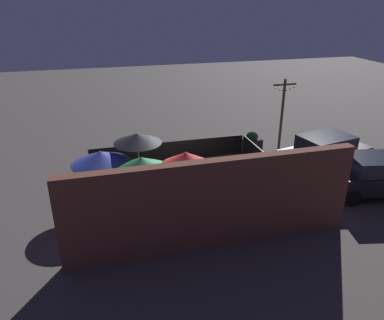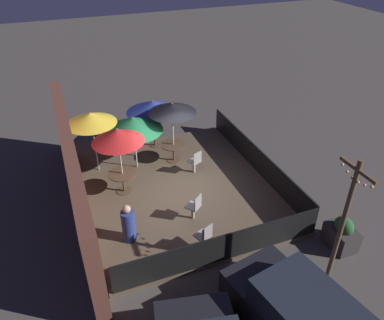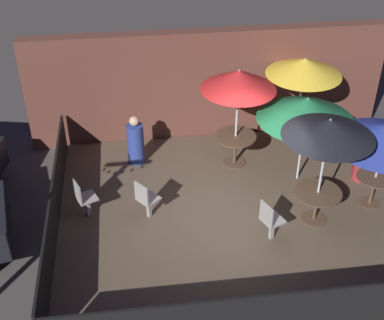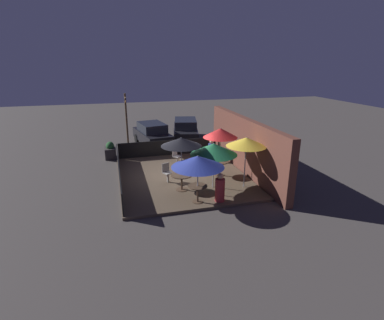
% 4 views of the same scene
% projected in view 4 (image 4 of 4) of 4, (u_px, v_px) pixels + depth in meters
% --- Properties ---
extents(ground_plane, '(60.00, 60.00, 0.00)m').
position_uv_depth(ground_plane, '(182.00, 178.00, 15.50)').
color(ground_plane, '#423D3A').
extents(patio_deck, '(7.45, 6.38, 0.12)m').
position_uv_depth(patio_deck, '(182.00, 177.00, 15.49)').
color(patio_deck, brown).
rests_on(patio_deck, ground_plane).
extents(building_wall, '(9.05, 0.36, 2.94)m').
position_uv_depth(building_wall, '(245.00, 146.00, 15.87)').
color(building_wall, brown).
rests_on(building_wall, ground_plane).
extents(fence_front, '(7.25, 0.05, 0.95)m').
position_uv_depth(fence_front, '(119.00, 172.00, 14.55)').
color(fence_front, black).
rests_on(fence_front, patio_deck).
extents(fence_side_left, '(0.05, 6.18, 0.95)m').
position_uv_depth(fence_side_left, '(169.00, 148.00, 18.69)').
color(fence_side_left, black).
rests_on(fence_side_left, patio_deck).
extents(patio_umbrella_0, '(1.80, 1.80, 2.46)m').
position_uv_depth(patio_umbrella_0, '(181.00, 142.00, 13.06)').
color(patio_umbrella_0, '#B2B2B7').
rests_on(patio_umbrella_0, patio_deck).
extents(patio_umbrella_1, '(1.72, 1.72, 2.48)m').
position_uv_depth(patio_umbrella_1, '(220.00, 133.00, 14.79)').
color(patio_umbrella_1, '#B2B2B7').
rests_on(patio_umbrella_1, patio_deck).
extents(patio_umbrella_2, '(2.17, 2.17, 2.03)m').
position_uv_depth(patio_umbrella_2, '(198.00, 162.00, 12.02)').
color(patio_umbrella_2, '#B2B2B7').
rests_on(patio_umbrella_2, patio_deck).
extents(patio_umbrella_3, '(1.81, 1.81, 2.39)m').
position_uv_depth(patio_umbrella_3, '(246.00, 142.00, 13.41)').
color(patio_umbrella_3, '#B2B2B7').
rests_on(patio_umbrella_3, patio_deck).
extents(patio_umbrella_4, '(2.15, 2.15, 2.12)m').
position_uv_depth(patio_umbrella_4, '(214.00, 149.00, 13.48)').
color(patio_umbrella_4, '#B2B2B7').
rests_on(patio_umbrella_4, patio_deck).
extents(dining_table_0, '(0.98, 0.98, 0.74)m').
position_uv_depth(dining_table_0, '(182.00, 178.00, 13.59)').
color(dining_table_0, '#4C3828').
rests_on(dining_table_0, patio_deck).
extents(dining_table_1, '(0.98, 0.98, 0.78)m').
position_uv_depth(dining_table_1, '(219.00, 164.00, 15.31)').
color(dining_table_1, '#4C3828').
rests_on(dining_table_1, patio_deck).
extents(dining_table_2, '(0.80, 0.80, 0.74)m').
position_uv_depth(dining_table_2, '(198.00, 189.00, 12.40)').
color(dining_table_2, '#4C3828').
rests_on(dining_table_2, patio_deck).
extents(patio_chair_0, '(0.52, 0.52, 0.94)m').
position_uv_depth(patio_chair_0, '(167.00, 172.00, 14.51)').
color(patio_chair_0, gray).
rests_on(patio_chair_0, patio_deck).
extents(patio_chair_1, '(0.53, 0.53, 0.93)m').
position_uv_depth(patio_chair_1, '(175.00, 149.00, 18.21)').
color(patio_chair_1, gray).
rests_on(patio_chair_1, patio_deck).
extents(patio_chair_2, '(0.56, 0.56, 0.94)m').
position_uv_depth(patio_chair_2, '(176.00, 156.00, 16.96)').
color(patio_chair_2, gray).
rests_on(patio_chair_2, patio_deck).
extents(patron_0, '(0.57, 0.57, 1.25)m').
position_uv_depth(patron_0, '(220.00, 189.00, 12.51)').
color(patron_0, maroon).
rests_on(patron_0, patio_deck).
extents(patron_1, '(0.51, 0.51, 1.27)m').
position_uv_depth(patron_1, '(211.00, 151.00, 17.58)').
color(patron_1, navy).
rests_on(patron_1, patio_deck).
extents(planter_box, '(0.94, 0.66, 1.05)m').
position_uv_depth(planter_box, '(110.00, 151.00, 18.45)').
color(planter_box, '#332D2D').
rests_on(planter_box, ground_plane).
extents(light_post, '(1.10, 0.12, 3.83)m').
position_uv_depth(light_post, '(127.00, 120.00, 19.02)').
color(light_post, brown).
rests_on(light_post, ground_plane).
extents(parked_car_0, '(4.32, 2.44, 1.62)m').
position_uv_depth(parked_car_0, '(152.00, 134.00, 21.07)').
color(parked_car_0, black).
rests_on(parked_car_0, ground_plane).
extents(parked_car_1, '(4.72, 2.61, 1.62)m').
position_uv_depth(parked_car_1, '(186.00, 129.00, 22.41)').
color(parked_car_1, black).
rests_on(parked_car_1, ground_plane).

